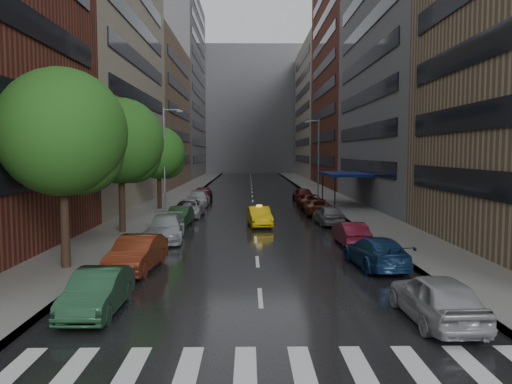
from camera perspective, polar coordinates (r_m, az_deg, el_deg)
ground at (r=14.71m, az=0.86°, el=-16.45°), size 220.00×220.00×0.00m
road at (r=63.94m, az=-0.45°, el=-0.17°), size 14.00×140.00×0.01m
sidewalk_left at (r=64.51m, az=-8.47°, el=-0.12°), size 4.00×140.00×0.15m
sidewalk_right at (r=64.62m, az=7.55°, el=-0.10°), size 4.00×140.00×0.15m
crosswalk at (r=12.87m, az=2.09°, el=-19.59°), size 13.15×2.80×0.01m
buildings_left at (r=74.74m, az=-12.38°, el=12.69°), size 8.00×108.00×38.00m
buildings_right at (r=72.75m, az=11.68°, el=12.17°), size 8.05×109.10×36.00m
building_far at (r=132.16m, az=-0.65°, el=9.21°), size 40.00×14.00×32.00m
tree_near at (r=23.59m, az=-21.27°, el=6.35°), size 5.63×5.63×8.97m
tree_mid at (r=33.14m, az=-15.20°, el=5.63°), size 5.49×5.49×8.75m
tree_far at (r=46.27m, az=-11.05°, el=4.40°), size 4.79×4.79×7.63m
taxi at (r=35.75m, az=0.37°, el=-2.81°), size 1.93×4.34×1.38m
parked_cars_left at (r=37.36m, az=-8.50°, el=-2.46°), size 2.59×41.80×1.59m
parked_cars_right at (r=36.03m, az=8.47°, el=-2.76°), size 2.50×42.97×1.55m
street_lamp_left at (r=44.33m, az=-10.34°, el=3.98°), size 1.74×0.22×9.00m
street_lamp_right at (r=59.29m, az=7.08°, el=4.15°), size 1.74×0.22×9.00m
awning at (r=49.67m, az=10.09°, el=2.02°), size 4.00×8.00×3.12m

